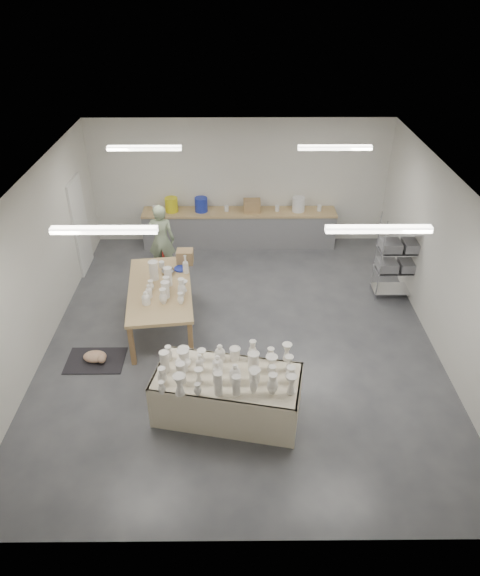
{
  "coord_description": "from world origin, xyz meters",
  "views": [
    {
      "loc": [
        -0.06,
        -7.58,
        5.9
      ],
      "look_at": [
        -0.01,
        0.04,
        1.05
      ],
      "focal_mm": 32.0,
      "sensor_mm": 36.0,
      "label": 1
    }
  ],
  "objects_px": {
    "potter": "(161,240)",
    "red_stool": "(165,255)",
    "work_table": "(164,285)",
    "drying_table": "(227,392)"
  },
  "relations": [
    {
      "from": "work_table",
      "to": "drying_table",
      "type": "bearing_deg",
      "value": -69.89
    },
    {
      "from": "drying_table",
      "to": "potter",
      "type": "height_order",
      "value": "potter"
    },
    {
      "from": "red_stool",
      "to": "work_table",
      "type": "bearing_deg",
      "value": -82.46
    },
    {
      "from": "work_table",
      "to": "potter",
      "type": "bearing_deg",
      "value": 91.73
    },
    {
      "from": "potter",
      "to": "red_stool",
      "type": "height_order",
      "value": "potter"
    },
    {
      "from": "red_stool",
      "to": "drying_table",
      "type": "bearing_deg",
      "value": -71.94
    },
    {
      "from": "work_table",
      "to": "red_stool",
      "type": "height_order",
      "value": "work_table"
    },
    {
      "from": "work_table",
      "to": "potter",
      "type": "xyz_separation_m",
      "value": [
        -0.29,
        1.94,
        -0.05
      ]
    },
    {
      "from": "drying_table",
      "to": "work_table",
      "type": "bearing_deg",
      "value": 128.23
    },
    {
      "from": "drying_table",
      "to": "potter",
      "type": "relative_size",
      "value": 1.43
    }
  ]
}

